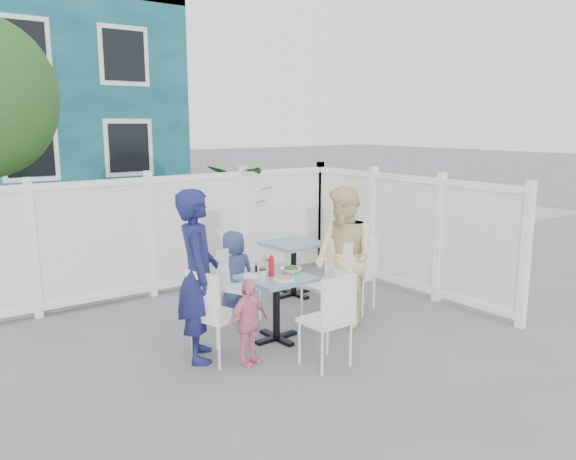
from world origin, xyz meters
TOP-DOWN VIEW (x-y plane):
  - ground at (0.00, 0.00)m, footprint 80.00×80.00m
  - near_sidewalk at (0.00, 3.80)m, footprint 24.00×2.60m
  - street at (0.00, 7.50)m, footprint 24.00×5.00m
  - far_sidewalk at (0.00, 10.60)m, footprint 24.00×1.60m
  - fence_back at (0.10, 2.40)m, footprint 5.86×0.08m
  - fence_right at (3.00, 0.60)m, footprint 0.08×3.66m
  - potted_shrub_a at (-0.65, 3.10)m, footprint 0.94×0.94m
  - potted_shrub_b at (1.63, 3.00)m, footprint 2.00×1.99m
  - main_table at (0.55, 0.14)m, footprint 0.69×0.69m
  - spare_table at (1.65, 1.30)m, footprint 0.74×0.74m
  - chair_left at (-0.28, 0.05)m, footprint 0.51×0.52m
  - chair_right at (1.31, 0.16)m, footprint 0.43×0.45m
  - chair_back at (0.49, 0.90)m, footprint 0.51×0.50m
  - chair_near at (0.55, -0.73)m, footprint 0.42×0.41m
  - chair_spare at (1.92, 0.27)m, footprint 0.56×0.55m
  - man at (-0.34, 0.20)m, footprint 0.62×0.73m
  - woman at (1.43, 0.06)m, footprint 0.68×0.83m
  - boy at (0.57, 1.06)m, footprint 0.55×0.39m
  - toddler at (-0.03, -0.21)m, footprint 0.52×0.28m
  - plate_main at (0.54, -0.00)m, footprint 0.22×0.22m
  - plate_side at (0.34, 0.27)m, footprint 0.20×0.20m
  - salad_bowl at (0.77, 0.18)m, footprint 0.21×0.21m
  - coffee_cup_a at (0.34, 0.10)m, footprint 0.07×0.07m
  - coffee_cup_b at (0.63, 0.37)m, footprint 0.07×0.07m
  - ketchup_bottle at (0.51, 0.18)m, footprint 0.06×0.06m
  - salt_shaker at (0.49, 0.39)m, footprint 0.03×0.03m
  - pepper_shaker at (0.48, 0.43)m, footprint 0.03×0.03m

SIDE VIEW (x-z plane):
  - ground at x=0.00m, z-range 0.00..0.00m
  - street at x=0.00m, z-range 0.00..0.01m
  - near_sidewalk at x=0.00m, z-range 0.00..0.01m
  - far_sidewalk at x=0.00m, z-range 0.00..0.01m
  - toddler at x=-0.03m, z-range 0.00..0.84m
  - chair_back at x=0.49m, z-range 0.07..0.93m
  - boy at x=0.57m, z-range 0.00..1.05m
  - chair_near at x=0.55m, z-range 0.07..0.99m
  - chair_left at x=-0.28m, z-range 0.08..1.00m
  - main_table at x=0.55m, z-range 0.19..0.89m
  - chair_spare at x=1.92m, z-range 0.08..1.02m
  - spare_table at x=1.65m, z-range 0.20..0.93m
  - chair_right at x=1.31m, z-range 0.08..1.06m
  - plate_side at x=0.34m, z-range 0.70..0.71m
  - plate_main at x=0.54m, z-range 0.70..0.71m
  - salad_bowl at x=0.77m, z-range 0.70..0.75m
  - pepper_shaker at x=0.48m, z-range 0.70..0.77m
  - salt_shaker at x=0.49m, z-range 0.70..0.78m
  - coffee_cup_a at x=0.34m, z-range 0.70..0.81m
  - coffee_cup_b at x=0.63m, z-range 0.70..0.81m
  - potted_shrub_a at x=-0.65m, z-range 0.00..1.54m
  - fence_right at x=3.00m, z-range -0.02..1.58m
  - fence_back at x=0.10m, z-range -0.02..1.58m
  - woman at x=1.43m, z-range 0.00..1.60m
  - ketchup_bottle at x=0.51m, z-range 0.70..0.90m
  - potted_shrub_b at x=1.63m, z-range 0.00..1.68m
  - man at x=-0.34m, z-range 0.00..1.69m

